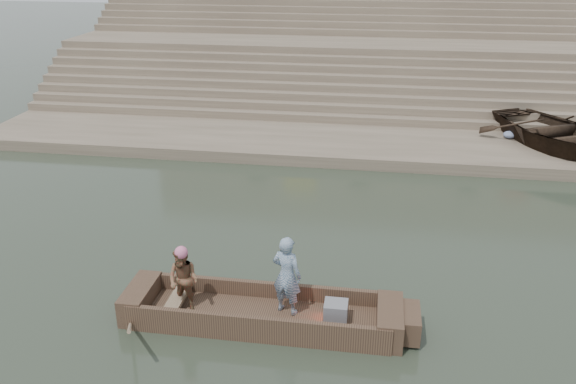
% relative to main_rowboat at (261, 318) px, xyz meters
% --- Properties ---
extents(ground, '(120.00, 120.00, 0.00)m').
position_rel_main_rowboat_xyz_m(ground, '(3.20, 2.94, -0.11)').
color(ground, '#2C3628').
rests_on(ground, ground).
extents(lower_landing, '(32.00, 4.00, 0.40)m').
position_rel_main_rowboat_xyz_m(lower_landing, '(3.20, 10.94, 0.09)').
color(lower_landing, gray).
rests_on(lower_landing, ground).
extents(mid_landing, '(32.00, 3.00, 2.80)m').
position_rel_main_rowboat_xyz_m(mid_landing, '(3.20, 18.44, 1.29)').
color(mid_landing, gray).
rests_on(mid_landing, ground).
extents(upper_landing, '(32.00, 3.00, 5.20)m').
position_rel_main_rowboat_xyz_m(upper_landing, '(3.20, 25.44, 2.49)').
color(upper_landing, gray).
rests_on(upper_landing, ground).
extents(ghat_steps, '(32.00, 11.00, 5.20)m').
position_rel_main_rowboat_xyz_m(ghat_steps, '(3.20, 20.13, 1.69)').
color(ghat_steps, gray).
rests_on(ghat_steps, ground).
extents(main_rowboat, '(5.00, 1.30, 0.22)m').
position_rel_main_rowboat_xyz_m(main_rowboat, '(0.00, 0.00, 0.00)').
color(main_rowboat, brown).
rests_on(main_rowboat, ground).
extents(rowboat_trim, '(6.04, 2.63, 2.04)m').
position_rel_main_rowboat_xyz_m(rowboat_trim, '(0.21, -0.01, 0.20)').
color(rowboat_trim, brown).
rests_on(rowboat_trim, ground).
extents(standing_man, '(0.71, 0.58, 1.68)m').
position_rel_main_rowboat_xyz_m(standing_man, '(0.50, 0.15, 0.95)').
color(standing_man, navy).
rests_on(standing_man, main_rowboat).
extents(rowing_man, '(0.77, 0.67, 1.37)m').
position_rel_main_rowboat_xyz_m(rowing_man, '(-1.55, -0.09, 0.80)').
color(rowing_man, '#206137').
rests_on(rowing_man, main_rowboat).
extents(television, '(0.46, 0.42, 0.40)m').
position_rel_main_rowboat_xyz_m(television, '(1.48, -0.00, 0.31)').
color(television, slate).
rests_on(television, main_rowboat).
extents(beached_rowboat, '(5.75, 6.41, 1.09)m').
position_rel_main_rowboat_xyz_m(beached_rowboat, '(8.29, 11.38, 0.84)').
color(beached_rowboat, '#2D2116').
rests_on(beached_rowboat, lower_landing).
extents(cloth_bundles, '(2.33, 1.83, 0.26)m').
position_rel_main_rowboat_xyz_m(cloth_bundles, '(7.90, 11.39, 0.42)').
color(cloth_bundles, '#3F5999').
rests_on(cloth_bundles, lower_landing).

